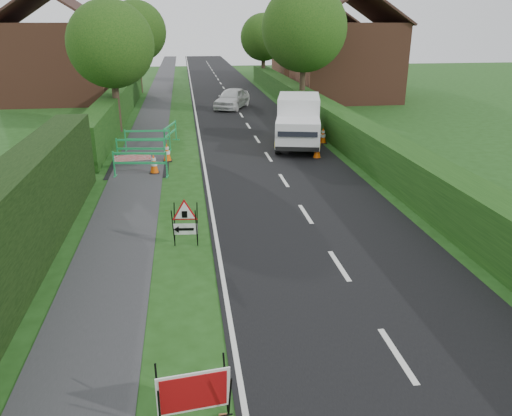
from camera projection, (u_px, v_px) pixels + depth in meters
ground at (242, 295)px, 10.86m from camera, size 120.00×120.00×0.00m
road_surface at (224, 89)px, 43.64m from camera, size 6.00×90.00×0.02m
footpath at (161, 90)px, 42.91m from camera, size 2.00×90.00×0.02m
hedge_west_far at (120, 118)px, 30.60m from camera, size 1.00×24.00×1.80m
hedge_east at (329, 133)px, 26.55m from camera, size 1.20×50.00×1.50m
house_west at (58, 61)px, 36.34m from camera, size 7.50×7.40×7.88m
house_east_a at (345, 60)px, 37.25m from camera, size 7.50×7.40×7.88m
house_east_b at (312, 50)px, 50.36m from camera, size 7.50×7.40×7.88m
tree_nw at (111, 44)px, 25.37m from camera, size 4.40×4.40×6.70m
tree_ne at (304, 29)px, 30.28m from camera, size 5.20×5.20×7.79m
tree_fw at (136, 31)px, 40.08m from camera, size 4.80×4.80×7.24m
tree_fe at (263, 37)px, 45.45m from camera, size 4.20×4.20×6.33m
red_rect_sign at (194, 393)px, 7.24m from camera, size 1.11×0.75×0.90m
triangle_sign at (184, 219)px, 12.92m from camera, size 0.84×0.84×1.11m
works_van at (298, 121)px, 23.53m from camera, size 2.99×5.24×2.26m
traffic_cone_0 at (317, 149)px, 21.55m from camera, size 0.38×0.38×0.79m
traffic_cone_1 at (323, 135)px, 24.22m from camera, size 0.38×0.38×0.79m
traffic_cone_2 at (314, 130)px, 25.49m from camera, size 0.38×0.38×0.79m
traffic_cone_3 at (154, 164)px, 19.41m from camera, size 0.38×0.38×0.79m
traffic_cone_4 at (167, 152)px, 21.11m from camera, size 0.38×0.38×0.79m
ped_barrier_0 at (140, 161)px, 18.87m from camera, size 2.09×0.66×1.00m
ped_barrier_1 at (141, 147)px, 21.00m from camera, size 2.09×0.64×1.00m
ped_barrier_2 at (147, 137)px, 22.73m from camera, size 2.08×0.48×1.00m
ped_barrier_3 at (170, 132)px, 23.88m from camera, size 0.85×2.08×1.00m
redwhite_plank at (133, 169)px, 20.16m from camera, size 1.49×0.22×0.25m
hatchback_car at (232, 98)px, 33.89m from camera, size 3.06×4.33×1.37m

